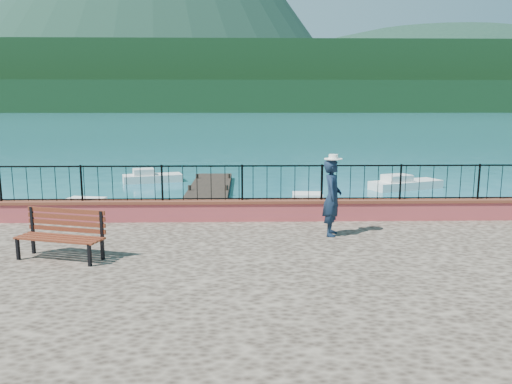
{
  "coord_description": "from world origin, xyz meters",
  "views": [
    {
      "loc": [
        -0.24,
        -9.88,
        4.38
      ],
      "look_at": [
        0.04,
        2.0,
        2.3
      ],
      "focal_mm": 35.0,
      "sensor_mm": 36.0,
      "label": 1
    }
  ],
  "objects_px": {
    "boat_0": "(99,208)",
    "boat_2": "(406,181)",
    "park_bench": "(61,245)",
    "person": "(332,198)",
    "boat_3": "(153,175)",
    "boat_1": "(320,202)"
  },
  "relations": [
    {
      "from": "boat_0",
      "to": "boat_2",
      "type": "height_order",
      "value": "same"
    },
    {
      "from": "park_bench",
      "to": "boat_2",
      "type": "height_order",
      "value": "park_bench"
    },
    {
      "from": "person",
      "to": "boat_3",
      "type": "height_order",
      "value": "person"
    },
    {
      "from": "park_bench",
      "to": "boat_1",
      "type": "xyz_separation_m",
      "value": [
        6.96,
        10.08,
        -1.11
      ]
    },
    {
      "from": "boat_3",
      "to": "person",
      "type": "bearing_deg",
      "value": -83.18
    },
    {
      "from": "boat_1",
      "to": "boat_2",
      "type": "relative_size",
      "value": 0.89
    },
    {
      "from": "park_bench",
      "to": "boat_0",
      "type": "relative_size",
      "value": 0.48
    },
    {
      "from": "park_bench",
      "to": "boat_2",
      "type": "relative_size",
      "value": 0.5
    },
    {
      "from": "boat_0",
      "to": "boat_3",
      "type": "relative_size",
      "value": 1.23
    },
    {
      "from": "boat_2",
      "to": "boat_3",
      "type": "bearing_deg",
      "value": 147.38
    },
    {
      "from": "boat_3",
      "to": "boat_2",
      "type": "bearing_deg",
      "value": -28.46
    },
    {
      "from": "boat_1",
      "to": "boat_3",
      "type": "distance_m",
      "value": 11.91
    },
    {
      "from": "boat_1",
      "to": "boat_0",
      "type": "bearing_deg",
      "value": -168.79
    },
    {
      "from": "boat_2",
      "to": "boat_3",
      "type": "xyz_separation_m",
      "value": [
        -13.85,
        2.75,
        0.0
      ]
    },
    {
      "from": "boat_1",
      "to": "boat_2",
      "type": "height_order",
      "value": "same"
    },
    {
      "from": "boat_3",
      "to": "boat_0",
      "type": "bearing_deg",
      "value": -109.42
    },
    {
      "from": "boat_0",
      "to": "boat_1",
      "type": "bearing_deg",
      "value": 16.75
    },
    {
      "from": "boat_1",
      "to": "boat_3",
      "type": "relative_size",
      "value": 1.06
    },
    {
      "from": "park_bench",
      "to": "person",
      "type": "bearing_deg",
      "value": 33.2
    },
    {
      "from": "park_bench",
      "to": "person",
      "type": "height_order",
      "value": "person"
    },
    {
      "from": "boat_0",
      "to": "boat_2",
      "type": "relative_size",
      "value": 1.04
    },
    {
      "from": "park_bench",
      "to": "boat_3",
      "type": "relative_size",
      "value": 0.59
    }
  ]
}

